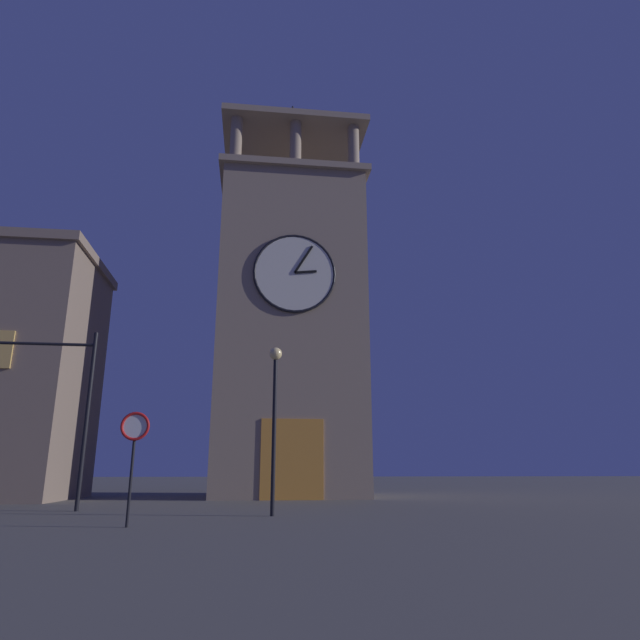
{
  "coord_description": "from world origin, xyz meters",
  "views": [
    {
      "loc": [
        2.49,
        29.66,
        1.44
      ],
      "look_at": [
        -1.47,
        -2.55,
        10.41
      ],
      "focal_mm": 30.56,
      "sensor_mm": 36.0,
      "label": 1
    }
  ],
  "objects_px": {
    "traffic_signal_near": "(52,388)",
    "no_horn_sign": "(134,436)",
    "street_lamp": "(275,397)",
    "clocktower": "(289,327)"
  },
  "relations": [
    {
      "from": "traffic_signal_near",
      "to": "no_horn_sign",
      "type": "relative_size",
      "value": 2.24
    },
    {
      "from": "street_lamp",
      "to": "no_horn_sign",
      "type": "distance_m",
      "value": 5.28
    },
    {
      "from": "clocktower",
      "to": "traffic_signal_near",
      "type": "height_order",
      "value": "clocktower"
    },
    {
      "from": "street_lamp",
      "to": "clocktower",
      "type": "bearing_deg",
      "value": -95.64
    },
    {
      "from": "traffic_signal_near",
      "to": "street_lamp",
      "type": "bearing_deg",
      "value": 160.06
    },
    {
      "from": "clocktower",
      "to": "street_lamp",
      "type": "height_order",
      "value": "clocktower"
    },
    {
      "from": "clocktower",
      "to": "street_lamp",
      "type": "relative_size",
      "value": 4.57
    },
    {
      "from": "traffic_signal_near",
      "to": "no_horn_sign",
      "type": "height_order",
      "value": "traffic_signal_near"
    },
    {
      "from": "street_lamp",
      "to": "no_horn_sign",
      "type": "bearing_deg",
      "value": 39.26
    },
    {
      "from": "clocktower",
      "to": "no_horn_sign",
      "type": "distance_m",
      "value": 18.98
    }
  ]
}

